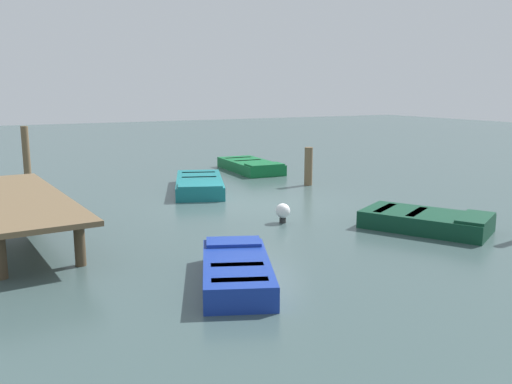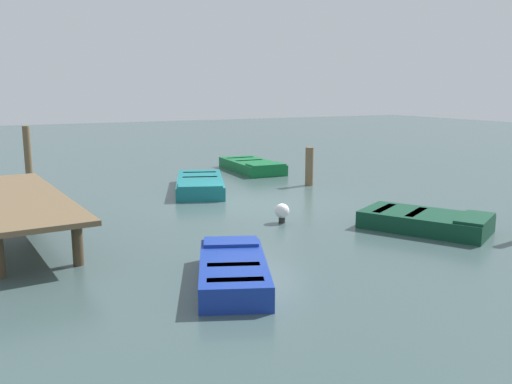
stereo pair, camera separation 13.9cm
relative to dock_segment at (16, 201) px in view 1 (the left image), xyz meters
The scene contains 9 objects.
ground_plane 6.39m from the dock_segment, 82.77° to the right, with size 80.00×80.00×0.00m, color #384C4C.
dock_segment is the anchor object (origin of this frame).
rowboat_dark_green 9.20m from the dock_segment, 112.93° to the right, with size 3.17×2.64×0.46m.
rowboat_green 11.15m from the dock_segment, 54.35° to the right, with size 3.57×1.71×0.46m.
rowboat_blue 5.61m from the dock_segment, 147.38° to the right, with size 2.87×2.05×0.46m.
rowboat_teal 6.66m from the dock_segment, 58.39° to the right, with size 4.00×2.68×0.46m.
mooring_piling_mid_right 9.69m from the dock_segment, 73.78° to the right, with size 0.27×0.27×1.29m, color brown.
mooring_piling_far_left 6.46m from the dock_segment, ahead, with size 0.23×0.23×2.05m, color brown.
marker_buoy 6.04m from the dock_segment, 103.87° to the right, with size 0.36×0.36×0.48m.
Camera 1 is at (-13.40, 7.09, 3.23)m, focal length 38.31 mm.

